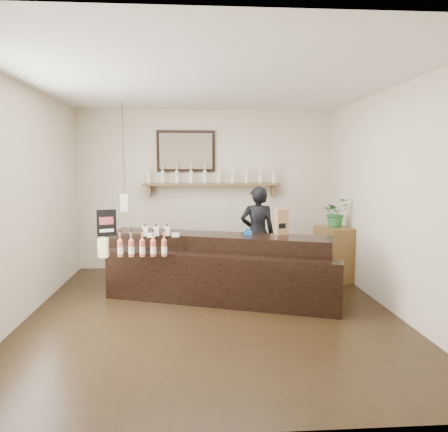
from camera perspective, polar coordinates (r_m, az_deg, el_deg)
name	(u,v)px	position (r m, az deg, el deg)	size (l,w,h in m)	color
ground	(213,312)	(5.60, -1.50, -12.47)	(5.00, 5.00, 0.00)	black
room_shell	(212,176)	(5.29, -1.56, 5.22)	(5.00, 5.00, 5.00)	beige
back_wall_decor	(197,170)	(7.66, -3.55, 6.08)	(2.66, 0.96, 1.69)	brown
counter	(216,269)	(6.05, -1.00, -6.93)	(3.16, 1.88, 1.03)	black
promo_sign	(107,223)	(6.08, -15.09, -0.88)	(0.25, 0.10, 0.36)	black
paper_bag	(281,222)	(6.06, 7.51, -0.73)	(0.19, 0.15, 0.36)	#8F6845
tape_dispenser	(248,232)	(6.01, 3.14, -2.10)	(0.12, 0.06, 0.10)	#1753A2
side_cabinet	(334,254)	(7.16, 14.23, -4.84)	(0.58, 0.69, 0.87)	brown
potted_plant	(336,213)	(7.06, 14.38, 0.43)	(0.41, 0.36, 0.46)	#2A6931
shopkeeper	(258,227)	(6.98, 4.41, -1.48)	(0.62, 0.41, 1.70)	black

